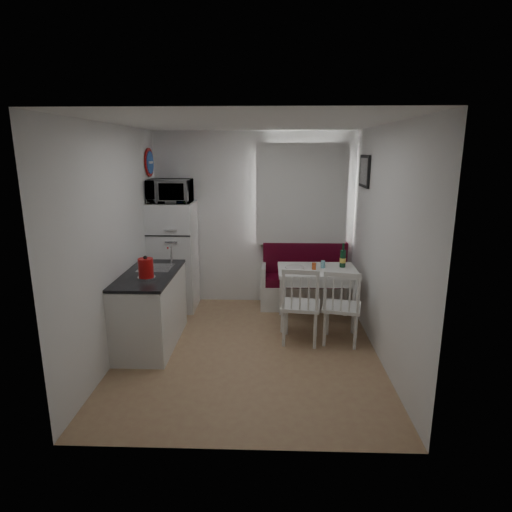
{
  "coord_description": "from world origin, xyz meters",
  "views": [
    {
      "loc": [
        0.24,
        -4.68,
        2.32
      ],
      "look_at": [
        0.07,
        0.5,
        1.03
      ],
      "focal_mm": 30.0,
      "sensor_mm": 36.0,
      "label": 1
    }
  ],
  "objects": [
    {
      "name": "floor",
      "position": [
        0.0,
        0.0,
        0.0
      ],
      "size": [
        3.0,
        3.5,
        0.02
      ],
      "primitive_type": "cube",
      "color": "#A37757",
      "rests_on": "ground"
    },
    {
      "name": "ceiling",
      "position": [
        0.0,
        0.0,
        2.6
      ],
      "size": [
        3.0,
        3.5,
        0.02
      ],
      "primitive_type": "cube",
      "color": "white",
      "rests_on": "wall_back"
    },
    {
      "name": "wall_back",
      "position": [
        0.0,
        1.75,
        1.3
      ],
      "size": [
        3.0,
        0.02,
        2.6
      ],
      "primitive_type": "cube",
      "color": "white",
      "rests_on": "floor"
    },
    {
      "name": "wall_front",
      "position": [
        0.0,
        -1.75,
        1.3
      ],
      "size": [
        3.0,
        0.02,
        2.6
      ],
      "primitive_type": "cube",
      "color": "white",
      "rests_on": "floor"
    },
    {
      "name": "wall_left",
      "position": [
        -1.5,
        0.0,
        1.3
      ],
      "size": [
        0.02,
        3.5,
        2.6
      ],
      "primitive_type": "cube",
      "color": "white",
      "rests_on": "floor"
    },
    {
      "name": "wall_right",
      "position": [
        1.5,
        0.0,
        1.3
      ],
      "size": [
        0.02,
        3.5,
        2.6
      ],
      "primitive_type": "cube",
      "color": "white",
      "rests_on": "floor"
    },
    {
      "name": "window",
      "position": [
        0.7,
        1.72,
        1.62
      ],
      "size": [
        1.22,
        0.06,
        1.47
      ],
      "primitive_type": "cube",
      "color": "white",
      "rests_on": "wall_back"
    },
    {
      "name": "curtain",
      "position": [
        0.7,
        1.65,
        1.68
      ],
      "size": [
        1.35,
        0.02,
        1.5
      ],
      "primitive_type": "cube",
      "color": "white",
      "rests_on": "wall_back"
    },
    {
      "name": "kitchen_counter",
      "position": [
        -1.2,
        0.16,
        0.46
      ],
      "size": [
        0.62,
        1.32,
        1.16
      ],
      "color": "white",
      "rests_on": "floor"
    },
    {
      "name": "wall_sign",
      "position": [
        -1.47,
        1.45,
        2.15
      ],
      "size": [
        0.03,
        0.4,
        0.4
      ],
      "primitive_type": "cylinder",
      "rotation": [
        0.0,
        1.57,
        0.0
      ],
      "color": "#1C50AA",
      "rests_on": "wall_left"
    },
    {
      "name": "picture_frame",
      "position": [
        1.48,
        1.1,
        2.05
      ],
      "size": [
        0.04,
        0.52,
        0.42
      ],
      "primitive_type": "cube",
      "color": "black",
      "rests_on": "wall_right"
    },
    {
      "name": "bench",
      "position": [
        0.77,
        1.51,
        0.32
      ],
      "size": [
        1.34,
        0.51,
        0.96
      ],
      "color": "white",
      "rests_on": "floor"
    },
    {
      "name": "dining_table",
      "position": [
        0.87,
        0.84,
        0.69
      ],
      "size": [
        1.05,
        0.74,
        0.78
      ],
      "rotation": [
        0.0,
        0.0,
        0.01
      ],
      "color": "white",
      "rests_on": "floor"
    },
    {
      "name": "chair_left",
      "position": [
        0.62,
        0.17,
        0.61
      ],
      "size": [
        0.51,
        0.49,
        0.53
      ],
      "rotation": [
        0.0,
        0.0,
        -0.13
      ],
      "color": "white",
      "rests_on": "floor"
    },
    {
      "name": "chair_right",
      "position": [
        1.12,
        0.17,
        0.59
      ],
      "size": [
        0.53,
        0.52,
        0.51
      ],
      "rotation": [
        0.0,
        0.0,
        -0.23
      ],
      "color": "white",
      "rests_on": "floor"
    },
    {
      "name": "fridge",
      "position": [
        -1.18,
        1.4,
        0.8
      ],
      "size": [
        0.64,
        0.64,
        1.59
      ],
      "primitive_type": "cube",
      "color": "white",
      "rests_on": "floor"
    },
    {
      "name": "microwave",
      "position": [
        -1.18,
        1.35,
        1.76
      ],
      "size": [
        0.6,
        0.41,
        0.33
      ],
      "primitive_type": "imported",
      "color": "white",
      "rests_on": "fridge"
    },
    {
      "name": "kettle",
      "position": [
        -1.15,
        -0.11,
        1.03
      ],
      "size": [
        0.2,
        0.2,
        0.27
      ],
      "primitive_type": "cylinder",
      "color": "#B60E0E",
      "rests_on": "kitchen_counter"
    },
    {
      "name": "wine_bottle",
      "position": [
        1.22,
        0.94,
        0.94
      ],
      "size": [
        0.08,
        0.08,
        0.33
      ],
      "primitive_type": null,
      "color": "#123A21",
      "rests_on": "dining_table"
    },
    {
      "name": "drinking_glass_orange",
      "position": [
        0.82,
        0.79,
        0.83
      ],
      "size": [
        0.06,
        0.06,
        0.09
      ],
      "primitive_type": "cylinder",
      "color": "#DE5A25",
      "rests_on": "dining_table"
    },
    {
      "name": "drinking_glass_blue",
      "position": [
        0.95,
        0.89,
        0.83
      ],
      "size": [
        0.06,
        0.06,
        0.1
      ],
      "primitive_type": "cylinder",
      "color": "#7CC1D3",
      "rests_on": "dining_table"
    },
    {
      "name": "plate",
      "position": [
        0.57,
        0.86,
        0.79
      ],
      "size": [
        0.25,
        0.25,
        0.02
      ],
      "primitive_type": "cylinder",
      "color": "white",
      "rests_on": "dining_table"
    }
  ]
}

